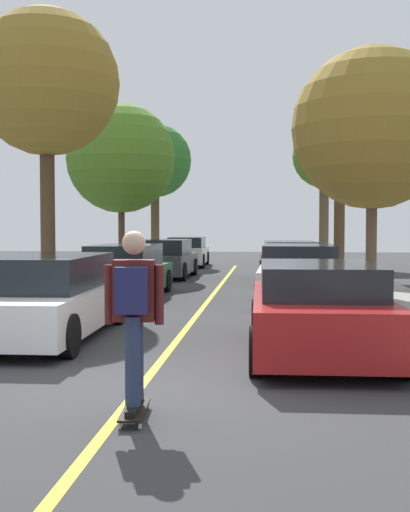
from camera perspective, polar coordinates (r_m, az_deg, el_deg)
The scene contains 17 objects.
ground at distance 7.94m, azimuth -5.65°, elevation -11.21°, with size 80.00×80.00×0.00m, color #353538.
center_line at distance 11.81m, azimuth -1.92°, elevation -6.60°, with size 0.12×39.20×0.01m, color gold.
parked_car_left_nearest at distance 11.58m, azimuth -13.32°, elevation -3.46°, with size 1.96×4.72×1.39m.
parked_car_left_near at distance 17.60m, azimuth -6.79°, elevation -1.37°, with size 1.90×4.63×1.39m.
parked_car_left_far at distance 24.15m, azimuth -3.46°, elevation -0.29°, with size 2.06×4.13×1.38m.
parked_car_left_farthest at distance 30.82m, azimuth -1.54°, elevation 0.35°, with size 1.89×4.19×1.35m.
parked_car_right_nearest at distance 9.98m, azimuth 9.58°, elevation -4.48°, with size 2.01×4.44×1.34m.
parked_car_right_near at distance 16.05m, azimuth 7.97°, elevation -1.65°, with size 2.05×4.09×1.44m.
parked_car_right_far at distance 22.61m, azimuth 7.22°, elevation -0.48°, with size 2.06×4.72×1.36m.
street_tree_left_nearest at distance 17.80m, azimuth -13.38°, elevation 14.12°, with size 3.68×3.68×7.20m.
street_tree_left_near at distance 25.86m, azimuth -7.16°, elevation 8.24°, with size 4.15×4.15×6.37m.
street_tree_left_far at distance 33.42m, azimuth -4.29°, elevation 8.04°, with size 3.61×3.61×6.76m.
street_tree_right_nearest at distance 17.49m, azimuth 14.09°, elevation 10.47°, with size 4.03×4.03×6.19m.
street_tree_right_near at distance 25.04m, azimuth 11.44°, elevation 9.93°, with size 3.31×3.31×6.66m.
street_tree_right_far at distance 31.65m, azimuth 10.14°, elevation 8.23°, with size 2.95×2.95×6.42m.
skateboard at distance 6.76m, azimuth -6.02°, elevation -12.93°, with size 0.28×0.85×0.10m.
skateboarder at distance 6.53m, azimuth -6.10°, elevation -4.45°, with size 0.58×0.71×1.74m.
Camera 1 is at (1.48, -7.57, 1.90)m, focal length 46.92 mm.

